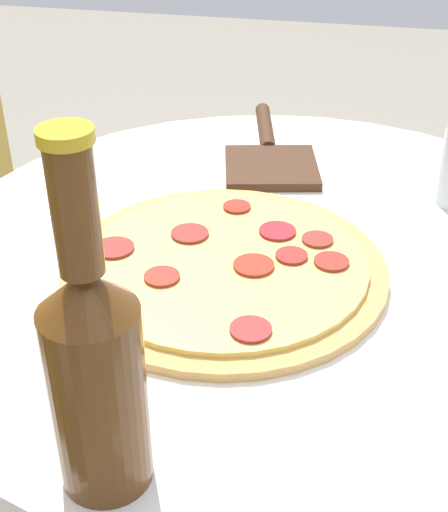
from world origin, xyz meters
The scene contains 4 objects.
table centered at (0.00, 0.00, 0.55)m, with size 0.81×0.81×0.77m.
pizza centered at (-0.06, 0.05, 0.78)m, with size 0.34×0.34×0.02m.
beer_bottle centered at (-0.34, 0.08, 0.87)m, with size 0.07×0.07×0.27m.
pizza_paddle centered at (0.23, 0.05, 0.78)m, with size 0.28×0.15×0.02m.
Camera 1 is at (-0.67, -0.08, 1.19)m, focal length 50.00 mm.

